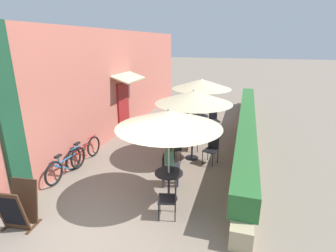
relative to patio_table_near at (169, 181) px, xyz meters
name	(u,v)px	position (x,y,z in m)	size (l,w,h in m)	color
ground_plane	(98,238)	(-0.98, -1.72, -0.50)	(120.00, 120.00, 0.00)	gray
cafe_facade_wall	(125,81)	(-3.52, 5.06, 1.59)	(0.98, 13.84, 4.20)	#C66B5B
planter_hedge	(246,125)	(1.77, 5.09, 0.03)	(0.60, 12.84, 1.01)	tan
patio_table_near	(169,181)	(0.00, 0.00, 0.00)	(0.69, 0.69, 0.74)	black
patio_umbrella_near	(169,119)	(0.00, 0.00, 1.59)	(2.46, 2.46, 2.34)	#B7B7BC
cafe_chair_near_left	(171,196)	(0.23, -0.65, 0.01)	(0.48, 0.48, 0.87)	black
cafe_chair_near_right	(167,168)	(-0.23, 0.65, 0.01)	(0.48, 0.48, 0.87)	black
seated_patron_near_right	(171,162)	(-0.13, 0.67, 0.18)	(0.46, 0.40, 1.25)	#23232D
coffee_cup_near	(172,169)	(0.05, 0.12, 0.28)	(0.07, 0.07, 0.09)	#232328
patio_table_mid	(192,144)	(0.07, 2.53, 0.00)	(0.69, 0.69, 0.74)	black
patio_umbrella_mid	(194,97)	(0.07, 2.53, 1.59)	(2.46, 2.46, 2.34)	#B7B7BC
cafe_chair_mid_left	(191,137)	(-0.13, 3.20, 0.01)	(0.46, 0.46, 0.87)	black
cafe_chair_mid_right	(174,148)	(-0.41, 2.04, 0.01)	(0.56, 0.56, 0.87)	black
seated_patron_mid_right	(173,142)	(-0.48, 2.12, 0.18)	(0.50, 0.51, 1.25)	#23232D
cafe_chair_mid_back	(212,148)	(0.74, 2.37, 0.01)	(0.51, 0.51, 0.87)	black
coffee_cup_mid	(189,136)	(-0.06, 2.55, 0.28)	(0.07, 0.07, 0.09)	teal
patio_table_far	(200,121)	(-0.15, 5.24, 0.00)	(0.69, 0.69, 0.74)	black
patio_umbrella_far	(201,84)	(-0.15, 5.24, 1.59)	(2.46, 2.46, 2.34)	#B7B7BC
cafe_chair_far_left	(214,119)	(0.39, 5.67, 0.01)	(0.55, 0.55, 0.87)	black
cafe_chair_far_right	(187,118)	(-0.79, 5.50, 0.01)	(0.54, 0.54, 0.87)	black
cafe_chair_far_back	(199,126)	(-0.05, 4.56, 0.01)	(0.41, 0.41, 0.87)	black
bicycle_leaning	(66,165)	(-3.18, 0.29, -0.15)	(0.11, 1.76, 0.78)	black
bicycle_second	(84,152)	(-3.22, 1.22, -0.14)	(0.13, 1.77, 0.79)	black
menu_board	(18,206)	(-2.74, -1.86, -0.02)	(0.68, 0.70, 0.97)	#422819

